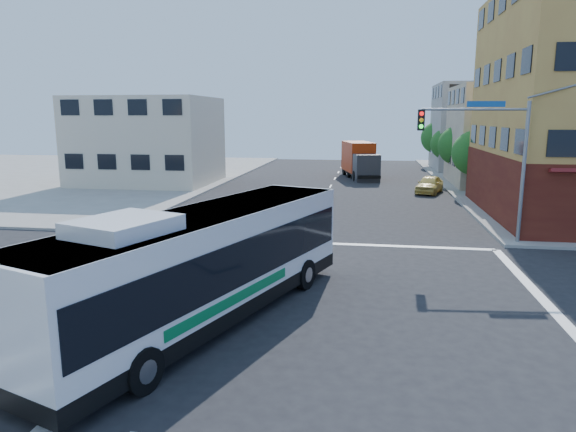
# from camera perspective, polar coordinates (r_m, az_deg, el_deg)

# --- Properties ---
(ground) EXTENTS (120.00, 120.00, 0.00)m
(ground) POSITION_cam_1_polar(r_m,az_deg,el_deg) (17.04, -3.13, -10.61)
(ground) COLOR black
(ground) RESTS_ON ground
(sidewalk_nw) EXTENTS (50.00, 50.00, 0.15)m
(sidewalk_nw) POSITION_cam_1_polar(r_m,az_deg,el_deg) (63.71, -28.24, 4.13)
(sidewalk_nw) COLOR gray
(sidewalk_nw) RESTS_ON ground
(building_east_near) EXTENTS (12.06, 10.06, 9.00)m
(building_east_near) POSITION_cam_1_polar(r_m,az_deg,el_deg) (51.34, 24.56, 8.06)
(building_east_near) COLOR #C1B593
(building_east_near) RESTS_ON ground
(building_east_far) EXTENTS (12.06, 10.06, 10.00)m
(building_east_far) POSITION_cam_1_polar(r_m,az_deg,el_deg) (64.92, 21.32, 9.16)
(building_east_far) COLOR #989893
(building_east_far) RESTS_ON ground
(building_west) EXTENTS (12.06, 10.06, 8.00)m
(building_west) POSITION_cam_1_polar(r_m,az_deg,el_deg) (49.88, -15.35, 8.03)
(building_west) COLOR beige
(building_west) RESTS_ON ground
(signal_mast_ne) EXTENTS (7.91, 1.13, 8.07)m
(signal_mast_ne) POSITION_cam_1_polar(r_m,az_deg,el_deg) (26.76, 21.45, 7.49)
(signal_mast_ne) COLOR slate
(signal_mast_ne) RESTS_ON ground
(street_tree_a) EXTENTS (3.60, 3.60, 5.53)m
(street_tree_a) POSITION_cam_1_polar(r_m,az_deg,el_deg) (44.32, 20.17, 6.88)
(street_tree_a) COLOR #3A2715
(street_tree_a) RESTS_ON ground
(street_tree_b) EXTENTS (3.80, 3.80, 5.79)m
(street_tree_b) POSITION_cam_1_polar(r_m,az_deg,el_deg) (52.18, 18.51, 7.69)
(street_tree_b) COLOR #3A2715
(street_tree_b) RESTS_ON ground
(street_tree_c) EXTENTS (3.40, 3.40, 5.29)m
(street_tree_c) POSITION_cam_1_polar(r_m,az_deg,el_deg) (60.09, 17.26, 7.85)
(street_tree_c) COLOR #3A2715
(street_tree_c) RESTS_ON ground
(street_tree_d) EXTENTS (4.00, 4.00, 6.03)m
(street_tree_d) POSITION_cam_1_polar(r_m,az_deg,el_deg) (67.99, 16.33, 8.57)
(street_tree_d) COLOR #3A2715
(street_tree_d) RESTS_ON ground
(transit_bus) EXTENTS (6.95, 13.12, 3.83)m
(transit_bus) POSITION_cam_1_polar(r_m,az_deg,el_deg) (15.90, -9.05, -5.19)
(transit_bus) COLOR black
(transit_bus) RESTS_ON ground
(box_truck) EXTENTS (4.20, 8.44, 3.65)m
(box_truck) POSITION_cam_1_polar(r_m,az_deg,el_deg) (53.67, 7.99, 6.10)
(box_truck) COLOR #2A2A30
(box_truck) RESTS_ON ground
(parked_car) EXTENTS (2.94, 4.59, 1.46)m
(parked_car) POSITION_cam_1_polar(r_m,az_deg,el_deg) (44.19, 15.45, 3.41)
(parked_car) COLOR #DCC159
(parked_car) RESTS_ON ground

